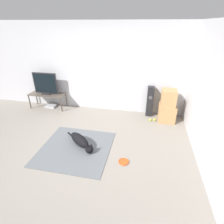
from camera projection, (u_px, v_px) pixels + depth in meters
The scene contains 14 objects.
ground_plane at pixel (74, 148), 3.87m from camera, with size 12.00×12.00×0.00m, color gray.
wall_back at pixel (98, 69), 5.13m from camera, with size 8.00×0.06×2.55m.
wall_right at pixel (217, 106), 2.83m from camera, with size 0.06×8.00×2.55m.
area_rug at pixel (76, 148), 3.86m from camera, with size 1.51×1.50×0.01m.
dog at pixel (81, 141), 3.87m from camera, with size 0.82×0.64×0.25m.
frisbee at pixel (124, 162), 3.47m from camera, with size 0.21×0.21×0.03m.
cardboard_box_lower at pixel (167, 113), 4.87m from camera, with size 0.45×0.46×0.46m.
cardboard_box_upper at pixel (169, 98), 4.65m from camera, with size 0.38×0.39×0.45m.
floor_speaker at pixel (150, 101), 5.06m from camera, with size 0.19×0.19×0.89m.
tv_stand at pixel (47, 95), 5.55m from camera, with size 1.14×0.44×0.47m.
tv at pixel (45, 84), 5.38m from camera, with size 0.77×0.20×0.67m.
tennis_ball_by_boxes at pixel (154, 120), 4.93m from camera, with size 0.07×0.07×0.07m.
tennis_ball_near_speaker at pixel (150, 120), 4.93m from camera, with size 0.07×0.07×0.07m.
game_console at pixel (51, 106), 5.75m from camera, with size 0.32×0.24×0.07m.
Camera 1 is at (1.44, -2.86, 2.47)m, focal length 28.00 mm.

